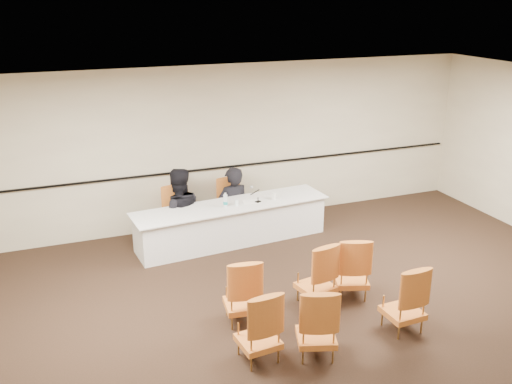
{
  "coord_description": "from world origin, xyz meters",
  "views": [
    {
      "loc": [
        -3.17,
        -5.8,
        4.21
      ],
      "look_at": [
        0.09,
        2.6,
        1.04
      ],
      "focal_mm": 40.0,
      "sensor_mm": 36.0,
      "label": 1
    }
  ],
  "objects_px": {
    "panelist_main": "(233,213)",
    "aud_chair_back_left": "(258,325)",
    "aud_chair_back_right": "(404,297)",
    "aud_chair_front_right": "(352,266)",
    "panel_table": "(232,223)",
    "aud_chair_back_mid": "(317,321)",
    "water_bottle": "(225,200)",
    "coffee_cup": "(274,196)",
    "aud_chair_front_mid": "(316,273)",
    "panelist_main_chair": "(233,205)",
    "microphone": "(258,195)",
    "aud_chair_front_left": "(242,290)",
    "panelist_second_chair": "(178,214)",
    "drinking_glass": "(237,203)"
  },
  "relations": [
    {
      "from": "microphone",
      "to": "aud_chair_front_left",
      "type": "distance_m",
      "value": 2.76
    },
    {
      "from": "water_bottle",
      "to": "aud_chair_front_right",
      "type": "relative_size",
      "value": 0.27
    },
    {
      "from": "water_bottle",
      "to": "aud_chair_front_left",
      "type": "relative_size",
      "value": 0.27
    },
    {
      "from": "panel_table",
      "to": "drinking_glass",
      "type": "xyz_separation_m",
      "value": [
        0.07,
        -0.06,
        0.4
      ]
    },
    {
      "from": "aud_chair_back_mid",
      "to": "aud_chair_back_right",
      "type": "xyz_separation_m",
      "value": [
        1.31,
        0.1,
        0.0
      ]
    },
    {
      "from": "panelist_second_chair",
      "to": "aud_chair_front_left",
      "type": "distance_m",
      "value": 2.98
    },
    {
      "from": "microphone",
      "to": "aud_chair_back_mid",
      "type": "xyz_separation_m",
      "value": [
        -0.61,
        -3.5,
        -0.37
      ]
    },
    {
      "from": "aud_chair_back_right",
      "to": "aud_chair_front_right",
      "type": "bearing_deg",
      "value": 97.92
    },
    {
      "from": "microphone",
      "to": "water_bottle",
      "type": "relative_size",
      "value": 1.11
    },
    {
      "from": "panel_table",
      "to": "aud_chair_back_mid",
      "type": "distance_m",
      "value": 3.56
    },
    {
      "from": "drinking_glass",
      "to": "aud_chair_back_right",
      "type": "distance_m",
      "value": 3.58
    },
    {
      "from": "panelist_main_chair",
      "to": "aud_chair_back_mid",
      "type": "bearing_deg",
      "value": -99.61
    },
    {
      "from": "aud_chair_front_mid",
      "to": "aud_chair_back_left",
      "type": "distance_m",
      "value": 1.56
    },
    {
      "from": "panelist_main_chair",
      "to": "aud_chair_back_mid",
      "type": "xyz_separation_m",
      "value": [
        -0.35,
        -4.1,
        0.0
      ]
    },
    {
      "from": "panelist_main",
      "to": "aud_chair_back_left",
      "type": "relative_size",
      "value": 1.87
    },
    {
      "from": "water_bottle",
      "to": "drinking_glass",
      "type": "bearing_deg",
      "value": 0.68
    },
    {
      "from": "coffee_cup",
      "to": "aud_chair_back_right",
      "type": "xyz_separation_m",
      "value": [
        0.38,
        -3.44,
        -0.29
      ]
    },
    {
      "from": "microphone",
      "to": "coffee_cup",
      "type": "height_order",
      "value": "microphone"
    },
    {
      "from": "aud_chair_back_mid",
      "to": "water_bottle",
      "type": "bearing_deg",
      "value": 108.46
    },
    {
      "from": "panel_table",
      "to": "aud_chair_back_mid",
      "type": "xyz_separation_m",
      "value": [
        -0.14,
        -3.55,
        0.13
      ]
    },
    {
      "from": "water_bottle",
      "to": "coffee_cup",
      "type": "xyz_separation_m",
      "value": [
        0.93,
        0.05,
        -0.06
      ]
    },
    {
      "from": "panelist_main",
      "to": "aud_chair_front_mid",
      "type": "xyz_separation_m",
      "value": [
        0.21,
        -2.99,
        0.16
      ]
    },
    {
      "from": "panel_table",
      "to": "coffee_cup",
      "type": "height_order",
      "value": "coffee_cup"
    },
    {
      "from": "panelist_second_chair",
      "to": "aud_chair_back_right",
      "type": "relative_size",
      "value": 1.0
    },
    {
      "from": "panelist_main",
      "to": "aud_chair_front_left",
      "type": "distance_m",
      "value": 3.21
    },
    {
      "from": "panelist_main",
      "to": "aud_chair_front_mid",
      "type": "distance_m",
      "value": 3.0
    },
    {
      "from": "panelist_main",
      "to": "microphone",
      "type": "height_order",
      "value": "panelist_main"
    },
    {
      "from": "aud_chair_front_left",
      "to": "microphone",
      "type": "bearing_deg",
      "value": 72.2
    },
    {
      "from": "aud_chair_front_mid",
      "to": "aud_chair_front_right",
      "type": "distance_m",
      "value": 0.57
    },
    {
      "from": "panelist_main",
      "to": "drinking_glass",
      "type": "height_order",
      "value": "panelist_main"
    },
    {
      "from": "aud_chair_back_mid",
      "to": "drinking_glass",
      "type": "bearing_deg",
      "value": 105.08
    },
    {
      "from": "aud_chair_front_mid",
      "to": "aud_chair_back_left",
      "type": "bearing_deg",
      "value": -153.84
    },
    {
      "from": "aud_chair_front_mid",
      "to": "aud_chair_back_mid",
      "type": "relative_size",
      "value": 1.0
    },
    {
      "from": "microphone",
      "to": "aud_chair_front_right",
      "type": "xyz_separation_m",
      "value": [
        0.52,
        -2.39,
        -0.37
      ]
    },
    {
      "from": "aud_chair_back_left",
      "to": "aud_chair_front_mid",
      "type": "bearing_deg",
      "value": 31.9
    },
    {
      "from": "aud_chair_front_mid",
      "to": "aud_chair_back_right",
      "type": "xyz_separation_m",
      "value": [
        0.75,
        -1.02,
        0.0
      ]
    },
    {
      "from": "microphone",
      "to": "aud_chair_front_right",
      "type": "distance_m",
      "value": 2.48
    },
    {
      "from": "panelist_main_chair",
      "to": "panelist_second_chair",
      "type": "relative_size",
      "value": 1.0
    },
    {
      "from": "panel_table",
      "to": "panelist_second_chair",
      "type": "xyz_separation_m",
      "value": [
        -0.85,
        0.46,
        0.13
      ]
    },
    {
      "from": "panel_table",
      "to": "panelist_main_chair",
      "type": "bearing_deg",
      "value": 64.52
    },
    {
      "from": "panelist_second_chair",
      "to": "aud_chair_back_right",
      "type": "xyz_separation_m",
      "value": [
        2.02,
        -3.92,
        0.0
      ]
    },
    {
      "from": "panelist_main",
      "to": "aud_chair_back_right",
      "type": "relative_size",
      "value": 1.87
    },
    {
      "from": "aud_chair_front_left",
      "to": "water_bottle",
      "type": "bearing_deg",
      "value": 84.6
    },
    {
      "from": "panelist_main_chair",
      "to": "panelist_second_chair",
      "type": "height_order",
      "value": "same"
    },
    {
      "from": "panelist_main_chair",
      "to": "panelist_main",
      "type": "bearing_deg",
      "value": 0.0
    },
    {
      "from": "panelist_main",
      "to": "aud_chair_back_right",
      "type": "height_order",
      "value": "panelist_main"
    },
    {
      "from": "aud_chair_front_left",
      "to": "aud_chair_front_mid",
      "type": "distance_m",
      "value": 1.14
    },
    {
      "from": "water_bottle",
      "to": "aud_chair_back_right",
      "type": "distance_m",
      "value": 3.65
    },
    {
      "from": "water_bottle",
      "to": "drinking_glass",
      "type": "distance_m",
      "value": 0.22
    },
    {
      "from": "drinking_glass",
      "to": "aud_chair_front_mid",
      "type": "xyz_separation_m",
      "value": [
        0.35,
        -2.38,
        -0.27
      ]
    }
  ]
}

